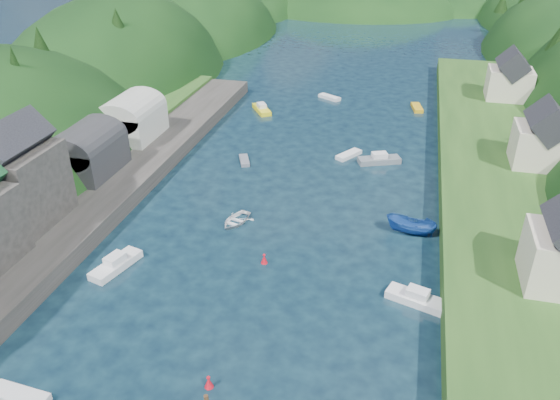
# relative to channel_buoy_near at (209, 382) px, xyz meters

# --- Properties ---
(ground) EXTENTS (600.00, 600.00, 0.00)m
(ground) POSITION_rel_channel_buoy_near_xyz_m (-0.09, 44.41, -0.48)
(ground) COLOR black
(ground) RESTS_ON ground
(hillside_left) EXTENTS (44.00, 245.56, 52.00)m
(hillside_left) POSITION_rel_channel_buoy_near_xyz_m (-45.09, 69.41, -8.51)
(hillside_left) COLOR black
(hillside_left) RESTS_ON ground
(far_hills) EXTENTS (103.00, 68.00, 44.00)m
(far_hills) POSITION_rel_channel_buoy_near_xyz_m (1.13, 168.41, -11.28)
(far_hills) COLOR black
(far_hills) RESTS_ON ground
(hill_trees) EXTENTS (92.23, 147.73, 12.44)m
(hill_trees) POSITION_rel_channel_buoy_near_xyz_m (-0.10, 59.36, 10.64)
(hill_trees) COLOR black
(hill_trees) RESTS_ON ground
(quay_left) EXTENTS (12.00, 110.00, 2.00)m
(quay_left) POSITION_rel_channel_buoy_near_xyz_m (-24.09, 14.41, 0.52)
(quay_left) COLOR #2D2B28
(quay_left) RESTS_ON ground
(boat_sheds) EXTENTS (7.00, 21.00, 7.50)m
(boat_sheds) POSITION_rel_channel_buoy_near_xyz_m (-26.09, 33.41, 4.79)
(boat_sheds) COLOR #2D2D30
(boat_sheds) RESTS_ON quay_left
(terrace_right) EXTENTS (16.00, 120.00, 2.40)m
(terrace_right) POSITION_rel_channel_buoy_near_xyz_m (24.91, 34.41, 0.72)
(terrace_right) COLOR #234719
(terrace_right) RESTS_ON ground
(right_bank_cottages) EXTENTS (9.00, 59.24, 8.41)m
(right_bank_cottages) POSITION_rel_channel_buoy_near_xyz_m (27.91, 42.74, 5.36)
(right_bank_cottages) COLOR beige
(right_bank_cottages) RESTS_ON terrace_right
(channel_buoy_near) EXTENTS (0.70, 0.70, 1.10)m
(channel_buoy_near) POSITION_rel_channel_buoy_near_xyz_m (0.00, 0.00, 0.00)
(channel_buoy_near) COLOR #B70E1B
(channel_buoy_near) RESTS_ON ground
(channel_buoy_far) EXTENTS (0.70, 0.70, 1.10)m
(channel_buoy_far) POSITION_rel_channel_buoy_near_xyz_m (-0.22, 16.35, 0.00)
(channel_buoy_far) COLOR #B70E1B
(channel_buoy_far) RESTS_ON ground
(moored_boats) EXTENTS (36.74, 94.90, 2.17)m
(moored_boats) POSITION_rel_channel_buoy_near_xyz_m (0.21, 12.63, 0.15)
(moored_boats) COLOR silver
(moored_boats) RESTS_ON ground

